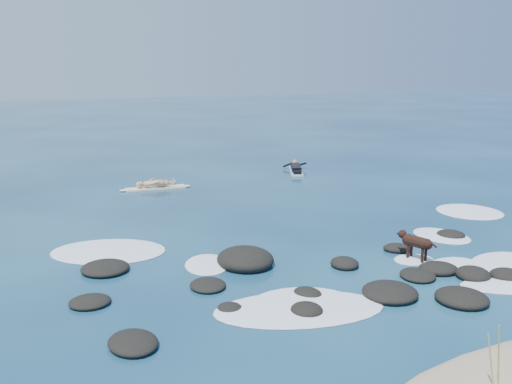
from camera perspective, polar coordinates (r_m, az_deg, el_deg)
name	(u,v)px	position (r m, az deg, el deg)	size (l,w,h in m)	color
ground	(337,249)	(16.19, 8.07, -5.71)	(160.00, 160.00, 0.00)	#0A2642
reef_rocks	(313,276)	(13.92, 5.73, -8.31)	(12.70, 6.51, 0.58)	black
breaking_foam	(345,262)	(15.22, 8.88, -6.89)	(15.48, 8.97, 0.12)	white
standing_surfer_rig	(155,173)	(23.99, -10.06, 1.84)	(2.97, 0.66, 1.69)	#F7EDC6
paddling_surfer_rig	(296,169)	(27.62, 4.01, 2.32)	(1.64, 2.61, 0.46)	silver
dog	(415,242)	(15.55, 15.63, -4.81)	(0.57, 1.20, 0.79)	black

